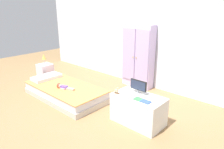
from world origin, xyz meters
The scene contains 13 objects.
ground_plane centered at (0.00, 0.00, -0.01)m, with size 10.00×10.00×0.02m, color #99754C.
back_wall centered at (0.00, 1.57, 1.35)m, with size 6.40×0.05×2.70m, color silver.
bed centered at (-0.68, -0.08, 0.12)m, with size 1.71×0.84×0.24m.
pillow centered at (-1.34, -0.08, 0.28)m, with size 0.32×0.60×0.07m, color silver.
doll centered at (-0.62, -0.18, 0.28)m, with size 0.39×0.18×0.10m.
nightstand centered at (-1.79, 0.16, 0.22)m, with size 0.31×0.31×0.43m, color silver.
table_lamp centered at (-1.79, 0.16, 0.61)m, with size 0.10×0.10×0.25m.
wardrobe centered at (0.02, 1.40, 0.70)m, with size 0.69×0.29×1.39m.
tv_stand centered at (0.94, 0.12, 0.23)m, with size 0.78×0.45×0.45m, color silver.
tv_monitor centered at (0.87, 0.19, 0.58)m, with size 0.28×0.10×0.22m.
rocking_horse_toy centered at (0.63, -0.03, 0.50)m, with size 0.09×0.04×0.11m.
book_green centered at (1.00, 0.02, 0.46)m, with size 0.12×0.10×0.01m, color #429E51.
book_blue centered at (1.13, 0.02, 0.46)m, with size 0.14×0.10×0.02m, color blue.
Camera 1 is at (2.53, -2.26, 1.76)m, focal length 32.95 mm.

